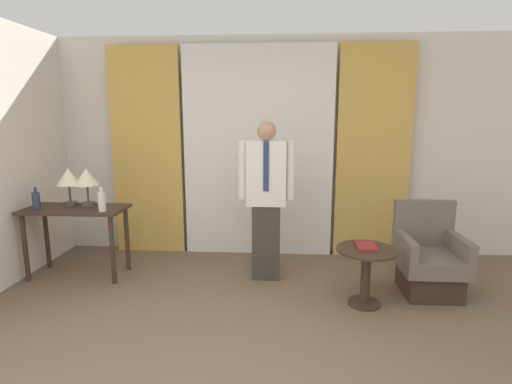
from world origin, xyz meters
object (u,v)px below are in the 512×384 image
desk (76,220)px  book (366,246)px  table_lamp_right (87,179)px  side_table (366,267)px  person (266,195)px  bottle_near_edge (36,201)px  table_lamp_left (68,178)px  bottle_by_lamp (102,201)px  armchair (429,261)px

desk → book: (3.01, -0.48, -0.07)m
table_lamp_right → side_table: (2.91, -0.61, -0.70)m
person → book: person is taller
bottle_near_edge → person: person is taller
table_lamp_left → bottle_near_edge: size_ratio=1.71×
side_table → book: (-0.00, 0.02, 0.19)m
table_lamp_right → bottle_near_edge: (-0.45, -0.22, -0.20)m
bottle_near_edge → book: bearing=-6.2°
bottle_near_edge → bottle_by_lamp: bottle_by_lamp is taller
table_lamp_left → bottle_near_edge: bearing=-138.5°
bottle_near_edge → person: size_ratio=0.14×
bottle_by_lamp → side_table: 2.71m
desk → table_lamp_right: 0.46m
armchair → side_table: (-0.68, -0.33, 0.05)m
book → side_table: bearing=-78.8°
bottle_near_edge → bottle_by_lamp: bearing=-1.9°
side_table → bottle_near_edge: bearing=173.5°
bottle_near_edge → side_table: bearing=-6.5°
person → book: size_ratio=6.81×
bottle_by_lamp → person: (1.69, 0.20, 0.05)m
bottle_by_lamp → person: 1.70m
table_lamp_left → table_lamp_right: (0.20, 0.00, 0.00)m
person → desk: bearing=-178.3°
table_lamp_right → bottle_by_lamp: bearing=-42.2°
desk → person: bearing=1.7°
person → table_lamp_right: bearing=178.6°
desk → table_lamp_right: (0.10, 0.11, 0.44)m
person → book: 1.14m
bottle_near_edge → person: 2.42m
table_lamp_left → person: (2.17, -0.05, -0.14)m
bottle_near_edge → person: (2.41, 0.17, 0.06)m
table_lamp_left → person: 2.17m
desk → table_lamp_left: bearing=133.7°
table_lamp_right → book: table_lamp_right is taller
desk → bottle_near_edge: bearing=-162.0°
desk → side_table: (3.01, -0.50, -0.26)m
bottle_by_lamp → book: bottle_by_lamp is taller
table_lamp_right → person: size_ratio=0.25×
desk → person: person is taller
desk → book: size_ratio=4.31×
bottle_by_lamp → book: (2.64, -0.34, -0.31)m
table_lamp_right → book: size_ratio=1.67×
table_lamp_left → bottle_by_lamp: size_ratio=1.62×
armchair → side_table: armchair is taller
table_lamp_left → table_lamp_right: bearing=0.0°
table_lamp_right → book: (2.91, -0.58, -0.51)m
armchair → side_table: size_ratio=1.62×
bottle_near_edge → armchair: (4.04, -0.05, -0.54)m
desk → armchair: bearing=-2.6°
desk → bottle_near_edge: bottle_near_edge is taller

